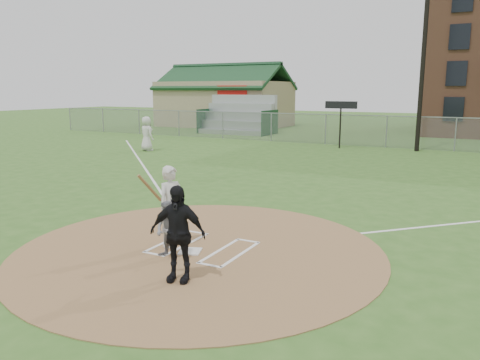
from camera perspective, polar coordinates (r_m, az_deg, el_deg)
The scene contains 14 objects.
ground at distance 10.90m, azimuth -4.95°, elevation -8.51°, with size 140.00×140.00×0.00m, color #356021.
dirt_circle at distance 10.90m, azimuth -4.96°, elevation -8.46°, with size 8.40×8.40×0.02m, color #9A7248.
home_plate at distance 10.74m, azimuth -6.09°, elevation -8.63°, with size 0.47×0.47×0.03m, color silver.
foul_line_third at distance 23.17m, azimuth -11.72°, elevation 1.73°, with size 0.10×24.00×0.01m, color white.
catcher at distance 10.22m, azimuth -8.70°, elevation -6.06°, with size 0.62×0.48×1.27m, color slate.
umpire at distance 8.97m, azimuth -7.63°, elevation -6.47°, with size 1.09×0.46×1.87m, color black.
ondeck_player at distance 28.74m, azimuth -11.31°, elevation 5.55°, with size 1.00×0.65×2.06m, color silver.
batters_boxes at distance 11.01m, azimuth -4.53°, elevation -8.16°, with size 2.08×1.88×0.01m.
batter_at_plate at distance 10.93m, azimuth -8.33°, elevation -3.19°, with size 0.77×1.09×1.90m.
outfield_fence at distance 31.24m, azimuth 17.43°, elevation 5.66°, with size 56.08×0.08×2.03m.
bleachers at distance 39.53m, azimuth -0.35°, elevation 8.00°, with size 6.08×3.20×3.20m.
clubhouse at distance 47.86m, azimuth -1.81°, elevation 9.46°, with size 12.20×8.71×6.23m.
light_pole at distance 30.00m, azimuth 21.60°, elevation 15.92°, with size 1.20×0.30×12.22m.
scoreboard_sign at distance 29.97m, azimuth 12.19°, elevation 8.34°, with size 2.00×0.10×2.93m.
Camera 1 is at (5.59, -8.63, 3.62)m, focal length 35.00 mm.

